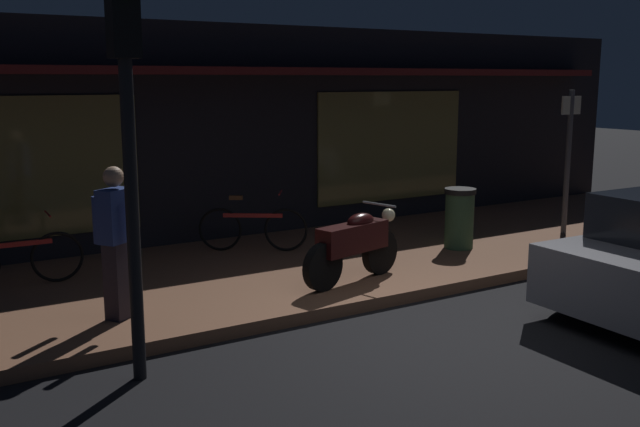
% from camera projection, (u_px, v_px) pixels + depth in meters
% --- Properties ---
extents(ground_plane, '(60.00, 60.00, 0.00)m').
position_uv_depth(ground_plane, '(432.00, 335.00, 7.82)').
color(ground_plane, black).
extents(sidewalk_slab, '(18.00, 4.00, 0.15)m').
position_uv_depth(sidewalk_slab, '(295.00, 267.00, 10.31)').
color(sidewalk_slab, brown).
rests_on(sidewalk_slab, ground_plane).
extents(storefront_building, '(18.00, 3.30, 3.60)m').
position_uv_depth(storefront_building, '(200.00, 132.00, 12.83)').
color(storefront_building, black).
rests_on(storefront_building, ground_plane).
extents(motorcycle, '(1.68, 0.67, 0.97)m').
position_uv_depth(motorcycle, '(354.00, 244.00, 9.25)').
color(motorcycle, black).
rests_on(motorcycle, sidewalk_slab).
extents(bicycle_parked, '(1.41, 0.95, 0.91)m').
position_uv_depth(bicycle_parked, '(253.00, 228.00, 10.93)').
color(bicycle_parked, black).
rests_on(bicycle_parked, sidewalk_slab).
extents(bicycle_extra, '(1.66, 0.42, 0.91)m').
position_uv_depth(bicycle_extra, '(15.00, 259.00, 9.02)').
color(bicycle_extra, black).
rests_on(bicycle_extra, sidewalk_slab).
extents(person_photographer, '(0.44, 0.56, 1.67)m').
position_uv_depth(person_photographer, '(117.00, 240.00, 7.75)').
color(person_photographer, '#28232D').
rests_on(person_photographer, sidewalk_slab).
extents(sign_post, '(0.44, 0.09, 2.40)m').
position_uv_depth(sign_post, '(568.00, 153.00, 12.01)').
color(sign_post, '#47474C').
rests_on(sign_post, sidewalk_slab).
extents(trash_bin, '(0.48, 0.48, 0.93)m').
position_uv_depth(trash_bin, '(459.00, 218.00, 11.10)').
color(trash_bin, '#2D4C33').
rests_on(trash_bin, sidewalk_slab).
extents(traffic_light_pole, '(0.24, 0.33, 3.60)m').
position_uv_depth(traffic_light_pole, '(127.00, 108.00, 6.22)').
color(traffic_light_pole, black).
rests_on(traffic_light_pole, ground_plane).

